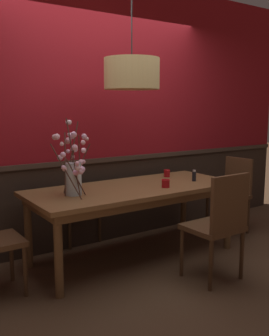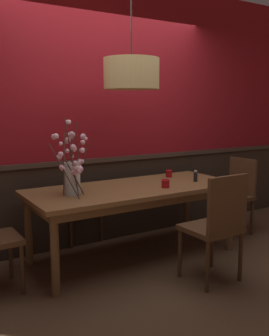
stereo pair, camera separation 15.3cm
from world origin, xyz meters
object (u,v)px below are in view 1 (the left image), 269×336
at_px(dining_table, 135,194).
at_px(condiment_bottle, 194,176).
at_px(pendant_lamp, 132,74).
at_px(chair_near_side_right, 219,221).
at_px(chair_head_east_end, 232,191).
at_px(vase_with_blossoms, 73,170).
at_px(candle_holder_nearer_edge, 166,183).
at_px(candle_holder_nearer_center, 167,173).
at_px(chair_far_side_left, 73,197).

distance_m(dining_table, condiment_bottle, 0.71).
bearing_deg(condiment_bottle, pendant_lamp, 175.55).
distance_m(chair_near_side_right, chair_head_east_end, 1.44).
distance_m(vase_with_blossoms, candle_holder_nearer_edge, 0.93).
bearing_deg(vase_with_blossoms, chair_head_east_end, 0.27).
xyz_separation_m(vase_with_blossoms, candle_holder_nearer_center, (1.26, 0.23, -0.18)).
xyz_separation_m(dining_table, candle_holder_nearer_edge, (0.23, -0.21, 0.12)).
bearing_deg(chair_near_side_right, chair_far_side_left, 109.05).
bearing_deg(candle_holder_nearer_edge, chair_head_east_end, 10.33).
xyz_separation_m(chair_head_east_end, condiment_bottle, (-0.76, -0.14, 0.28)).
distance_m(candle_holder_nearer_center, candle_holder_nearer_edge, 0.58).
bearing_deg(vase_with_blossoms, candle_holder_nearer_edge, -13.45).
relative_size(chair_far_side_left, chair_near_side_right, 0.92).
bearing_deg(pendant_lamp, chair_far_side_left, 102.76).
height_order(vase_with_blossoms, pendant_lamp, pendant_lamp).
bearing_deg(chair_far_side_left, chair_head_east_end, -25.34).
distance_m(dining_table, chair_near_side_right, 0.91).
xyz_separation_m(chair_near_side_right, vase_with_blossoms, (-0.96, 0.86, 0.42)).
bearing_deg(candle_holder_nearer_edge, condiment_bottle, 10.23).
xyz_separation_m(dining_table, pendant_lamp, (-0.07, -0.07, 1.16)).
bearing_deg(chair_far_side_left, condiment_bottle, -44.88).
relative_size(vase_with_blossoms, candle_holder_nearer_center, 8.49).
distance_m(candle_holder_nearer_edge, pendant_lamp, 1.09).
bearing_deg(chair_head_east_end, dining_table, -179.40).
bearing_deg(vase_with_blossoms, pendant_lamp, -7.00).
distance_m(chair_near_side_right, candle_holder_nearer_edge, 0.69).
xyz_separation_m(dining_table, chair_near_side_right, (0.30, -0.85, -0.12)).
distance_m(chair_near_side_right, vase_with_blossoms, 1.35).
distance_m(chair_head_east_end, candle_holder_nearer_center, 0.91).
bearing_deg(dining_table, chair_near_side_right, -70.43).
xyz_separation_m(vase_with_blossoms, candle_holder_nearer_edge, (0.88, -0.21, -0.18)).
bearing_deg(condiment_bottle, dining_table, 169.63).
bearing_deg(pendant_lamp, chair_near_side_right, -64.34).
relative_size(candle_holder_nearer_edge, condiment_bottle, 0.68).
height_order(chair_far_side_left, condiment_bottle, chair_far_side_left).
xyz_separation_m(chair_far_side_left, pendant_lamp, (0.20, -0.90, 1.31)).
xyz_separation_m(vase_with_blossoms, condiment_bottle, (1.34, -0.13, -0.17)).
height_order(chair_far_side_left, candle_holder_nearer_center, chair_far_side_left).
distance_m(candle_holder_nearer_center, pendant_lamp, 1.28).
relative_size(chair_far_side_left, pendant_lamp, 0.72).
xyz_separation_m(dining_table, chair_head_east_end, (1.44, 0.02, -0.15)).
height_order(chair_near_side_right, condiment_bottle, chair_near_side_right).
bearing_deg(chair_near_side_right, candle_holder_nearer_center, 74.61).
distance_m(candle_holder_nearer_edge, condiment_bottle, 0.46).
bearing_deg(candle_holder_nearer_center, chair_near_side_right, -105.39).
bearing_deg(pendant_lamp, vase_with_blossoms, 173.00).
height_order(candle_holder_nearer_center, candle_holder_nearer_edge, candle_holder_nearer_center).
relative_size(dining_table, chair_head_east_end, 2.35).
xyz_separation_m(vase_with_blossoms, pendant_lamp, (0.58, -0.07, 0.86)).
relative_size(chair_far_side_left, candle_holder_nearer_center, 10.86).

